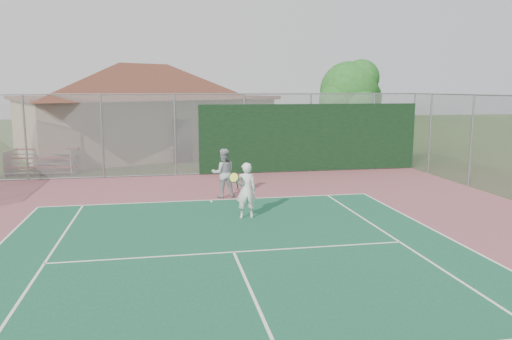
{
  "coord_description": "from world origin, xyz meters",
  "views": [
    {
      "loc": [
        -1.53,
        -4.51,
        3.75
      ],
      "look_at": [
        1.22,
        10.1,
        1.3
      ],
      "focal_mm": 35.0,
      "sensor_mm": 36.0,
      "label": 1
    }
  ],
  "objects_px": {
    "player_white_front": "(246,191)",
    "player_grey_back": "(223,174)",
    "bleachers": "(43,161)",
    "tree": "(351,93)",
    "clubhouse": "(142,100)"
  },
  "relations": [
    {
      "from": "bleachers",
      "to": "player_white_front",
      "type": "distance_m",
      "value": 11.99
    },
    {
      "from": "clubhouse",
      "to": "player_grey_back",
      "type": "distance_m",
      "value": 13.18
    },
    {
      "from": "player_white_front",
      "to": "player_grey_back",
      "type": "height_order",
      "value": "player_grey_back"
    },
    {
      "from": "clubhouse",
      "to": "player_white_front",
      "type": "xyz_separation_m",
      "value": [
        3.44,
        -15.53,
        -2.22
      ]
    },
    {
      "from": "bleachers",
      "to": "player_grey_back",
      "type": "height_order",
      "value": "player_grey_back"
    },
    {
      "from": "clubhouse",
      "to": "tree",
      "type": "height_order",
      "value": "clubhouse"
    },
    {
      "from": "clubhouse",
      "to": "bleachers",
      "type": "bearing_deg",
      "value": -145.45
    },
    {
      "from": "clubhouse",
      "to": "bleachers",
      "type": "relative_size",
      "value": 5.6
    },
    {
      "from": "bleachers",
      "to": "tree",
      "type": "relative_size",
      "value": 0.55
    },
    {
      "from": "player_grey_back",
      "to": "tree",
      "type": "bearing_deg",
      "value": -133.5
    },
    {
      "from": "player_white_front",
      "to": "tree",
      "type": "bearing_deg",
      "value": -121.76
    },
    {
      "from": "clubhouse",
      "to": "player_white_front",
      "type": "distance_m",
      "value": 16.06
    },
    {
      "from": "tree",
      "to": "player_grey_back",
      "type": "height_order",
      "value": "tree"
    },
    {
      "from": "player_grey_back",
      "to": "player_white_front",
      "type": "bearing_deg",
      "value": 93.02
    },
    {
      "from": "clubhouse",
      "to": "player_white_front",
      "type": "bearing_deg",
      "value": -99.5
    }
  ]
}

